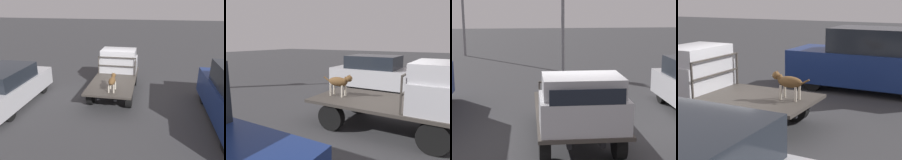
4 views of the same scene
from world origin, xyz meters
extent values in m
plane|color=#38383A|center=(0.00, 0.00, 0.00)|extent=(80.00, 80.00, 0.00)
cylinder|color=black|center=(1.27, 0.82, 0.35)|extent=(0.71, 0.24, 0.71)
cylinder|color=black|center=(1.27, -0.82, 0.35)|extent=(0.71, 0.24, 0.71)
cylinder|color=black|center=(-1.27, 0.82, 0.35)|extent=(0.71, 0.24, 0.71)
cylinder|color=black|center=(-1.27, -0.82, 0.35)|extent=(0.71, 0.24, 0.71)
cube|color=black|center=(0.00, 0.34, 0.60)|extent=(3.77, 0.10, 0.18)
cube|color=black|center=(0.00, -0.34, 0.60)|extent=(3.77, 0.10, 0.18)
cube|color=#3D3833|center=(0.00, 0.00, 0.73)|extent=(4.09, 1.96, 0.08)
cube|color=#B7B7BC|center=(1.32, 0.00, 1.11)|extent=(1.36, 1.84, 0.70)
cube|color=#B7B7BC|center=(1.22, 0.00, 1.68)|extent=(1.15, 1.70, 0.43)
cube|color=black|center=(1.99, 0.00, 1.61)|extent=(0.02, 1.51, 0.32)
cube|color=#3D3833|center=(0.57, 0.90, 1.21)|extent=(0.04, 0.04, 0.88)
cube|color=#3D3833|center=(0.57, -0.90, 1.21)|extent=(0.04, 0.04, 0.88)
cube|color=#3D3833|center=(0.57, 0.00, 1.63)|extent=(0.04, 1.80, 0.04)
cube|color=#3D3833|center=(0.57, 0.00, 1.21)|extent=(0.04, 1.80, 0.04)
cylinder|color=beige|center=(-1.27, -0.04, 0.93)|extent=(0.06, 0.06, 0.34)
cylinder|color=beige|center=(-1.27, -0.24, 0.93)|extent=(0.06, 0.06, 0.34)
cylinder|color=beige|center=(-1.66, -0.04, 0.93)|extent=(0.06, 0.06, 0.34)
cylinder|color=beige|center=(-1.66, -0.24, 0.93)|extent=(0.06, 0.06, 0.34)
ellipsoid|color=brown|center=(-1.47, -0.14, 1.19)|extent=(0.62, 0.27, 0.27)
sphere|color=beige|center=(-1.29, -0.14, 1.14)|extent=(0.12, 0.12, 0.12)
cylinder|color=brown|center=(-1.20, -0.14, 1.26)|extent=(0.19, 0.15, 0.18)
sphere|color=brown|center=(-1.10, -0.14, 1.31)|extent=(0.19, 0.19, 0.19)
cone|color=beige|center=(-1.02, -0.14, 1.30)|extent=(0.10, 0.10, 0.10)
cone|color=brown|center=(-1.11, -0.09, 1.39)|extent=(0.06, 0.08, 0.10)
cone|color=brown|center=(-1.11, -0.19, 1.39)|extent=(0.06, 0.08, 0.10)
cylinder|color=brown|center=(-1.83, -0.14, 1.21)|extent=(0.26, 0.04, 0.18)
cylinder|color=black|center=(-0.53, 5.03, 0.30)|extent=(0.60, 0.20, 0.60)
cylinder|color=black|center=(-0.53, 3.41, 0.30)|extent=(0.60, 0.20, 0.60)
cylinder|color=black|center=(-3.17, 3.41, 0.30)|extent=(0.60, 0.20, 0.60)
cube|color=#B7B7BC|center=(-1.85, 4.22, 0.66)|extent=(4.26, 1.90, 0.82)
cube|color=#1E232B|center=(-2.06, 4.22, 1.37)|extent=(2.34, 1.71, 0.59)
cylinder|color=black|center=(-0.36, -3.96, 0.30)|extent=(0.60, 0.20, 0.60)
camera|label=1|loc=(-9.49, -1.60, 4.27)|focal=35.00mm
camera|label=2|loc=(1.72, -5.54, 2.39)|focal=35.00mm
camera|label=3|loc=(8.93, -1.14, 3.44)|focal=60.00mm
camera|label=4|loc=(-5.35, 7.40, 3.11)|focal=60.00mm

